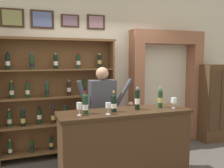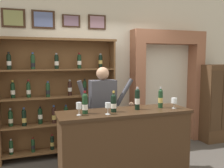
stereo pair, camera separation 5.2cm
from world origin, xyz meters
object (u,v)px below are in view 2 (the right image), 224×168
at_px(tasting_bottle_vin_santo, 85,103).
at_px(tasting_bottle_super_tuscan, 114,103).
at_px(side_cabinet, 214,103).
at_px(tasting_bottle_prosecco, 161,98).
at_px(shopkeeper, 103,106).
at_px(wine_shelf, 59,96).
at_px(wine_glass_spare, 79,106).
at_px(wine_glass_right, 108,106).
at_px(tasting_bottle_brunello, 137,99).
at_px(tasting_counter, 125,147).
at_px(wine_glass_left, 174,101).

height_order(tasting_bottle_vin_santo, tasting_bottle_super_tuscan, tasting_bottle_vin_santo).
height_order(side_cabinet, tasting_bottle_prosecco, side_cabinet).
bearing_deg(tasting_bottle_super_tuscan, tasting_bottle_prosecco, 3.02).
distance_m(shopkeeper, tasting_bottle_vin_santo, 0.78).
height_order(wine_shelf, wine_glass_spare, wine_shelf).
xyz_separation_m(tasting_bottle_prosecco, wine_glass_right, (-0.87, -0.15, -0.03)).
xyz_separation_m(tasting_bottle_vin_santo, tasting_bottle_brunello, (0.76, 0.01, 0.02)).
bearing_deg(tasting_bottle_vin_santo, tasting_counter, -0.39).
bearing_deg(tasting_bottle_vin_santo, tasting_bottle_brunello, 0.68).
bearing_deg(wine_glass_left, tasting_bottle_brunello, 170.38).
distance_m(tasting_counter, wine_glass_spare, 0.92).
height_order(wine_shelf, side_cabinet, wine_shelf).
relative_size(side_cabinet, wine_glass_left, 10.69).
xyz_separation_m(wine_glass_left, wine_glass_spare, (-1.40, 0.02, 0.01)).
distance_m(side_cabinet, tasting_bottle_prosecco, 2.21).
height_order(side_cabinet, tasting_bottle_brunello, side_cabinet).
distance_m(wine_shelf, wine_glass_spare, 1.35).
relative_size(side_cabinet, wine_glass_spare, 9.77).
xyz_separation_m(tasting_counter, wine_glass_left, (0.74, -0.08, 0.63)).
distance_m(side_cabinet, tasting_counter, 2.72).
relative_size(wine_shelf, wine_glass_right, 13.53).
relative_size(shopkeeper, wine_glass_left, 10.66).
bearing_deg(tasting_bottle_brunello, wine_glass_right, -163.23).
xyz_separation_m(side_cabinet, wine_glass_spare, (-3.15, -1.11, 0.34)).
distance_m(tasting_bottle_super_tuscan, tasting_bottle_brunello, 0.37).
distance_m(tasting_bottle_prosecco, wine_glass_right, 0.88).
xyz_separation_m(tasting_bottle_super_tuscan, wine_glass_left, (0.92, -0.06, -0.02)).
bearing_deg(wine_glass_spare, tasting_bottle_super_tuscan, 4.67).
distance_m(wine_glass_left, wine_glass_spare, 1.40).
distance_m(wine_glass_left, wine_glass_right, 1.04).
bearing_deg(wine_shelf, tasting_bottle_brunello, -53.10).
bearing_deg(tasting_counter, wine_glass_spare, -174.63).
relative_size(side_cabinet, tasting_bottle_super_tuscan, 5.69).
height_order(tasting_bottle_super_tuscan, tasting_bottle_brunello, tasting_bottle_brunello).
bearing_deg(wine_glass_right, wine_glass_left, 3.01).
distance_m(tasting_bottle_vin_santo, tasting_bottle_prosecco, 1.14).
bearing_deg(tasting_bottle_super_tuscan, side_cabinet, 21.96).
xyz_separation_m(wine_shelf, tasting_counter, (0.76, -1.28, -0.59)).
bearing_deg(side_cabinet, wine_shelf, 176.02).
bearing_deg(tasting_bottle_brunello, wine_glass_spare, -175.00).
height_order(tasting_counter, wine_glass_right, wine_glass_right).
bearing_deg(wine_glass_spare, tasting_counter, 5.37).
bearing_deg(wine_glass_right, shopkeeper, 78.10).
xyz_separation_m(side_cabinet, shopkeeper, (-2.63, -0.43, 0.19)).
xyz_separation_m(tasting_counter, tasting_bottle_brunello, (0.20, 0.01, 0.68)).
bearing_deg(side_cabinet, wine_glass_spare, -160.52).
relative_size(shopkeeper, tasting_bottle_vin_santo, 5.37).
relative_size(tasting_bottle_super_tuscan, wine_glass_right, 1.84).
relative_size(tasting_bottle_vin_santo, wine_glass_left, 1.98).
distance_m(tasting_bottle_vin_santo, wine_glass_right, 0.31).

